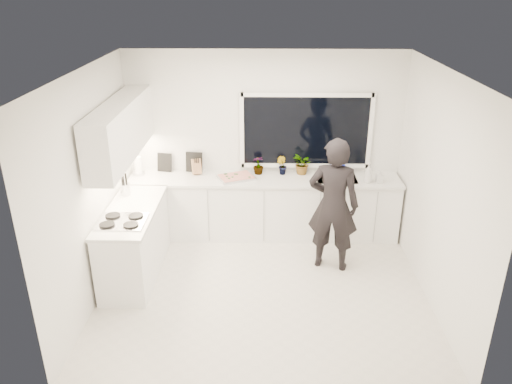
{
  "coord_description": "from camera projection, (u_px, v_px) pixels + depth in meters",
  "views": [
    {
      "loc": [
        0.02,
        -5.27,
        3.61
      ],
      "look_at": [
        -0.1,
        0.4,
        1.15
      ],
      "focal_mm": 35.0,
      "sensor_mm": 36.0,
      "label": 1
    }
  ],
  "objects": [
    {
      "name": "watering_can",
      "position": [
        341.0,
        170.0,
        7.34
      ],
      "size": [
        0.16,
        0.16,
        0.13
      ],
      "primitive_type": "cylinder",
      "rotation": [
        0.0,
        0.0,
        -0.17
      ],
      "color": "#1325B4",
      "rests_on": "countertop_back"
    },
    {
      "name": "knife_block",
      "position": [
        197.0,
        167.0,
        7.34
      ],
      "size": [
        0.15,
        0.13,
        0.22
      ],
      "primitive_type": "cube",
      "rotation": [
        0.0,
        0.0,
        0.31
      ],
      "color": "olive",
      "rests_on": "countertop_back"
    },
    {
      "name": "soap_bottles",
      "position": [
        372.0,
        174.0,
        7.02
      ],
      "size": [
        0.27,
        0.13,
        0.29
      ],
      "color": "#D8BF66",
      "rests_on": "countertop_back"
    },
    {
      "name": "herb_plants",
      "position": [
        292.0,
        164.0,
        7.32
      ],
      "size": [
        0.92,
        0.37,
        0.32
      ],
      "color": "#26662D",
      "rests_on": "countertop_back"
    },
    {
      "name": "stovetop",
      "position": [
        122.0,
        221.0,
        5.93
      ],
      "size": [
        0.56,
        0.48,
        0.03
      ],
      "primitive_type": "cube",
      "color": "black",
      "rests_on": "countertop_left"
    },
    {
      "name": "base_cabinets_left",
      "position": [
        135.0,
        243.0,
        6.45
      ],
      "size": [
        0.58,
        1.6,
        0.88
      ],
      "primitive_type": "cube",
      "color": "white",
      "rests_on": "floor"
    },
    {
      "name": "base_cabinets_back",
      "position": [
        264.0,
        208.0,
        7.43
      ],
      "size": [
        3.92,
        0.58,
        0.88
      ],
      "primitive_type": "cube",
      "color": "white",
      "rests_on": "floor"
    },
    {
      "name": "faucet",
      "position": [
        335.0,
        166.0,
        7.36
      ],
      "size": [
        0.03,
        0.03,
        0.22
      ],
      "primitive_type": "cylinder",
      "color": "silver",
      "rests_on": "countertop_back"
    },
    {
      "name": "paper_towel_roll",
      "position": [
        138.0,
        166.0,
        7.31
      ],
      "size": [
        0.14,
        0.14,
        0.26
      ],
      "primitive_type": "cylinder",
      "rotation": [
        0.0,
        0.0,
        0.27
      ],
      "color": "white",
      "rests_on": "countertop_back"
    },
    {
      "name": "wall_left",
      "position": [
        90.0,
        189.0,
        5.77
      ],
      "size": [
        0.02,
        3.5,
        2.7
      ],
      "primitive_type": "cube",
      "color": "white",
      "rests_on": "ground"
    },
    {
      "name": "upper_cabinets",
      "position": [
        121.0,
        130.0,
        6.21
      ],
      "size": [
        0.34,
        2.1,
        0.7
      ],
      "primitive_type": "cube",
      "color": "white",
      "rests_on": "wall_left"
    },
    {
      "name": "countertop_left",
      "position": [
        131.0,
        211.0,
        6.27
      ],
      "size": [
        0.62,
        1.6,
        0.04
      ],
      "primitive_type": "cube",
      "color": "silver",
      "rests_on": "base_cabinets_left"
    },
    {
      "name": "ceiling",
      "position": [
        265.0,
        70.0,
        5.2
      ],
      "size": [
        4.0,
        3.5,
        0.02
      ],
      "primitive_type": "cube",
      "color": "white",
      "rests_on": "wall_back"
    },
    {
      "name": "pizza",
      "position": [
        236.0,
        176.0,
        7.21
      ],
      "size": [
        0.55,
        0.48,
        0.01
      ],
      "primitive_type": "cube",
      "rotation": [
        0.0,
        0.0,
        0.42
      ],
      "color": "#B53C18",
      "rests_on": "pizza_tray"
    },
    {
      "name": "window",
      "position": [
        306.0,
        131.0,
        7.23
      ],
      "size": [
        1.8,
        0.02,
        1.0
      ],
      "primitive_type": "cube",
      "color": "black",
      "rests_on": "wall_back"
    },
    {
      "name": "sink",
      "position": [
        336.0,
        182.0,
        7.24
      ],
      "size": [
        0.58,
        0.42,
        0.14
      ],
      "primitive_type": "cube",
      "color": "silver",
      "rests_on": "countertop_back"
    },
    {
      "name": "person",
      "position": [
        333.0,
        205.0,
        6.42
      ],
      "size": [
        0.75,
        0.58,
        1.81
      ],
      "primitive_type": "imported",
      "rotation": [
        0.0,
        0.0,
        2.89
      ],
      "color": "black",
      "rests_on": "floor"
    },
    {
      "name": "countertop_back",
      "position": [
        264.0,
        179.0,
        7.24
      ],
      "size": [
        3.94,
        0.62,
        0.04
      ],
      "primitive_type": "cube",
      "color": "silver",
      "rests_on": "base_cabinets_back"
    },
    {
      "name": "wall_back",
      "position": [
        264.0,
        143.0,
        7.35
      ],
      "size": [
        4.0,
        0.02,
        2.7
      ],
      "primitive_type": "cube",
      "color": "white",
      "rests_on": "ground"
    },
    {
      "name": "picture_frame_small",
      "position": [
        194.0,
        162.0,
        7.42
      ],
      "size": [
        0.25,
        0.05,
        0.3
      ],
      "primitive_type": "cube",
      "rotation": [
        0.0,
        0.0,
        -0.12
      ],
      "color": "black",
      "rests_on": "countertop_back"
    },
    {
      "name": "picture_frame_large",
      "position": [
        165.0,
        162.0,
        7.43
      ],
      "size": [
        0.22,
        0.06,
        0.28
      ],
      "primitive_type": "cube",
      "rotation": [
        0.0,
        0.0,
        -0.19
      ],
      "color": "black",
      "rests_on": "countertop_back"
    },
    {
      "name": "utensil_crock",
      "position": [
        125.0,
        189.0,
        6.64
      ],
      "size": [
        0.13,
        0.13,
        0.16
      ],
      "primitive_type": "cylinder",
      "rotation": [
        0.0,
        0.0,
        -0.01
      ],
      "color": "silver",
      "rests_on": "countertop_left"
    },
    {
      "name": "pizza_tray",
      "position": [
        236.0,
        177.0,
        7.21
      ],
      "size": [
        0.61,
        0.54,
        0.03
      ],
      "primitive_type": "cube",
      "rotation": [
        0.0,
        0.0,
        0.42
      ],
      "color": "silver",
      "rests_on": "countertop_back"
    },
    {
      "name": "wall_right",
      "position": [
        439.0,
        191.0,
        5.7
      ],
      "size": [
        0.02,
        3.5,
        2.7
      ],
      "primitive_type": "cube",
      "color": "white",
      "rests_on": "ground"
    },
    {
      "name": "floor",
      "position": [
        263.0,
        289.0,
        6.28
      ],
      "size": [
        4.0,
        3.5,
        0.02
      ],
      "primitive_type": "cube",
      "color": "beige",
      "rests_on": "ground"
    }
  ]
}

